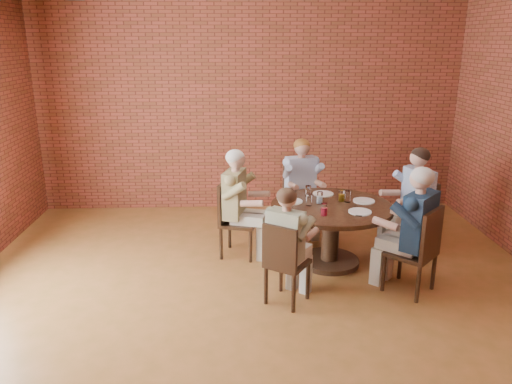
{
  "coord_description": "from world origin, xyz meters",
  "views": [
    {
      "loc": [
        -0.23,
        -4.24,
        2.61
      ],
      "look_at": [
        -0.0,
        1.0,
        1.01
      ],
      "focal_mm": 35.0,
      "sensor_mm": 36.0,
      "label": 1
    }
  ],
  "objects_px": {
    "chair_a": "(418,214)",
    "diner_d": "(288,246)",
    "dining_table": "(331,223)",
    "smartphone": "(360,214)",
    "diner_c": "(239,204)",
    "diner_b": "(302,187)",
    "diner_e": "(413,231)",
    "chair_c": "(233,216)",
    "chair_d": "(284,261)",
    "diner_a": "(413,202)",
    "chair_e": "(420,248)",
    "chair_b": "(299,196)"
  },
  "relations": [
    {
      "from": "chair_a",
      "to": "diner_d",
      "type": "xyz_separation_m",
      "value": [
        -1.76,
        -1.19,
        0.1
      ]
    },
    {
      "from": "dining_table",
      "to": "smartphone",
      "type": "distance_m",
      "value": 0.48
    },
    {
      "from": "chair_a",
      "to": "diner_c",
      "type": "bearing_deg",
      "value": -104.62
    },
    {
      "from": "diner_b",
      "to": "diner_d",
      "type": "relative_size",
      "value": 1.07
    },
    {
      "from": "diner_c",
      "to": "diner_e",
      "type": "height_order",
      "value": "diner_e"
    },
    {
      "from": "chair_c",
      "to": "diner_e",
      "type": "distance_m",
      "value": 2.17
    },
    {
      "from": "chair_d",
      "to": "dining_table",
      "type": "bearing_deg",
      "value": -90.0
    },
    {
      "from": "diner_a",
      "to": "chair_e",
      "type": "distance_m",
      "value": 1.09
    },
    {
      "from": "chair_c",
      "to": "smartphone",
      "type": "bearing_deg",
      "value": -99.45
    },
    {
      "from": "diner_d",
      "to": "chair_a",
      "type": "bearing_deg",
      "value": -111.7
    },
    {
      "from": "diner_c",
      "to": "diner_e",
      "type": "relative_size",
      "value": 0.98
    },
    {
      "from": "chair_b",
      "to": "smartphone",
      "type": "distance_m",
      "value": 1.55
    },
    {
      "from": "chair_a",
      "to": "chair_e",
      "type": "bearing_deg",
      "value": -33.09
    },
    {
      "from": "diner_d",
      "to": "smartphone",
      "type": "xyz_separation_m",
      "value": [
        0.86,
        0.55,
        0.14
      ]
    },
    {
      "from": "diner_a",
      "to": "dining_table",
      "type": "bearing_deg",
      "value": -90.0
    },
    {
      "from": "chair_d",
      "to": "chair_e",
      "type": "height_order",
      "value": "chair_e"
    },
    {
      "from": "diner_a",
      "to": "chair_c",
      "type": "distance_m",
      "value": 2.24
    },
    {
      "from": "chair_d",
      "to": "diner_d",
      "type": "bearing_deg",
      "value": -90.0
    },
    {
      "from": "dining_table",
      "to": "diner_d",
      "type": "xyz_separation_m",
      "value": [
        -0.61,
        -0.89,
        0.09
      ]
    },
    {
      "from": "chair_a",
      "to": "chair_c",
      "type": "relative_size",
      "value": 1.01
    },
    {
      "from": "diner_a",
      "to": "diner_e",
      "type": "xyz_separation_m",
      "value": [
        -0.34,
        -0.98,
        0.01
      ]
    },
    {
      "from": "chair_b",
      "to": "diner_e",
      "type": "xyz_separation_m",
      "value": [
        0.96,
        -1.82,
        0.18
      ]
    },
    {
      "from": "dining_table",
      "to": "diner_c",
      "type": "relative_size",
      "value": 1.06
    },
    {
      "from": "chair_a",
      "to": "diner_b",
      "type": "distance_m",
      "value": 1.57
    },
    {
      "from": "chair_b",
      "to": "chair_a",
      "type": "bearing_deg",
      "value": -42.5
    },
    {
      "from": "chair_a",
      "to": "diner_a",
      "type": "height_order",
      "value": "diner_a"
    },
    {
      "from": "dining_table",
      "to": "chair_e",
      "type": "xyz_separation_m",
      "value": [
        0.79,
        -0.77,
        -0.01
      ]
    },
    {
      "from": "diner_d",
      "to": "diner_e",
      "type": "relative_size",
      "value": 0.9
    },
    {
      "from": "chair_a",
      "to": "chair_d",
      "type": "relative_size",
      "value": 1.08
    },
    {
      "from": "diner_c",
      "to": "diner_d",
      "type": "xyz_separation_m",
      "value": [
        0.47,
        -1.2,
        -0.06
      ]
    },
    {
      "from": "chair_b",
      "to": "diner_b",
      "type": "distance_m",
      "value": 0.18
    },
    {
      "from": "chair_e",
      "to": "dining_table",
      "type": "bearing_deg",
      "value": -90.0
    },
    {
      "from": "chair_c",
      "to": "chair_e",
      "type": "xyz_separation_m",
      "value": [
        1.96,
        -1.1,
        0.01
      ]
    },
    {
      "from": "chair_b",
      "to": "dining_table",
      "type": "bearing_deg",
      "value": -90.0
    },
    {
      "from": "chair_d",
      "to": "chair_b",
      "type": "bearing_deg",
      "value": -67.03
    },
    {
      "from": "dining_table",
      "to": "chair_b",
      "type": "bearing_deg",
      "value": 101.79
    },
    {
      "from": "diner_b",
      "to": "diner_c",
      "type": "distance_m",
      "value": 1.13
    },
    {
      "from": "diner_d",
      "to": "chair_b",
      "type": "bearing_deg",
      "value": -66.25
    },
    {
      "from": "dining_table",
      "to": "chair_e",
      "type": "relative_size",
      "value": 1.49
    },
    {
      "from": "diner_a",
      "to": "diner_c",
      "type": "relative_size",
      "value": 1.01
    },
    {
      "from": "chair_e",
      "to": "diner_a",
      "type": "bearing_deg",
      "value": -150.7
    },
    {
      "from": "diner_a",
      "to": "diner_d",
      "type": "bearing_deg",
      "value": -69.54
    },
    {
      "from": "diner_c",
      "to": "diner_d",
      "type": "relative_size",
      "value": 1.09
    },
    {
      "from": "smartphone",
      "to": "diner_b",
      "type": "bearing_deg",
      "value": 131.26
    },
    {
      "from": "chair_b",
      "to": "diner_d",
      "type": "relative_size",
      "value": 0.76
    },
    {
      "from": "diner_b",
      "to": "smartphone",
      "type": "bearing_deg",
      "value": -83.06
    },
    {
      "from": "diner_a",
      "to": "smartphone",
      "type": "height_order",
      "value": "diner_a"
    },
    {
      "from": "chair_d",
      "to": "diner_d",
      "type": "distance_m",
      "value": 0.15
    },
    {
      "from": "chair_c",
      "to": "chair_d",
      "type": "height_order",
      "value": "chair_c"
    },
    {
      "from": "chair_a",
      "to": "diner_b",
      "type": "bearing_deg",
      "value": -132.72
    }
  ]
}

